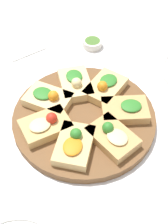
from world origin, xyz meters
TOP-DOWN VIEW (x-y plane):
  - ground_plane at (0.00, 0.00)m, footprint 3.00×3.00m
  - serving_board at (0.00, 0.00)m, footprint 0.42×0.42m
  - focaccia_slice_0 at (-0.03, 0.12)m, footprint 0.12×0.15m
  - focaccia_slice_1 at (-0.11, 0.05)m, footprint 0.16×0.14m
  - focaccia_slice_2 at (-0.10, -0.06)m, footprint 0.16×0.15m
  - focaccia_slice_3 at (-0.03, -0.12)m, footprint 0.12×0.15m
  - focaccia_slice_4 at (0.08, -0.09)m, footprint 0.16×0.16m
  - focaccia_slice_5 at (0.12, 0.00)m, footprint 0.14×0.10m
  - focaccia_slice_6 at (0.07, 0.09)m, footprint 0.16×0.16m
  - napkin_stack at (0.06, -0.42)m, footprint 0.15×0.14m
  - dipping_bowl at (-0.18, -0.31)m, footprint 0.07×0.07m

SIDE VIEW (x-z plane):
  - ground_plane at x=0.00m, z-range 0.00..0.00m
  - napkin_stack at x=0.06m, z-range 0.00..0.01m
  - serving_board at x=0.00m, z-range 0.00..0.02m
  - dipping_bowl at x=-0.18m, z-range 0.00..0.03m
  - focaccia_slice_1 at x=-0.11m, z-range 0.02..0.06m
  - focaccia_slice_0 at x=-0.03m, z-range 0.02..0.07m
  - focaccia_slice_2 at x=-0.10m, z-range 0.02..0.07m
  - focaccia_slice_3 at x=-0.03m, z-range 0.02..0.07m
  - focaccia_slice_4 at x=0.08m, z-range 0.02..0.07m
  - focaccia_slice_5 at x=0.12m, z-range 0.02..0.07m
  - focaccia_slice_6 at x=0.07m, z-range 0.02..0.07m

